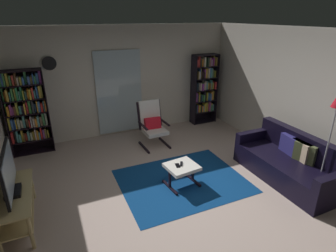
# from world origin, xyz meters

# --- Properties ---
(ground_plane) EXTENTS (7.02, 7.02, 0.00)m
(ground_plane) POSITION_xyz_m (0.00, 0.00, 0.00)
(ground_plane) COLOR #BCA499
(wall_back) EXTENTS (5.60, 0.06, 2.60)m
(wall_back) POSITION_xyz_m (0.00, 2.90, 1.30)
(wall_back) COLOR beige
(wall_back) RESTS_ON ground
(wall_right) EXTENTS (0.06, 6.00, 2.60)m
(wall_right) POSITION_xyz_m (2.70, 0.00, 1.30)
(wall_right) COLOR beige
(wall_right) RESTS_ON ground
(glass_door_panel) EXTENTS (1.10, 0.01, 2.00)m
(glass_door_panel) POSITION_xyz_m (-0.16, 2.83, 1.05)
(glass_door_panel) COLOR silver
(area_rug) EXTENTS (2.19, 1.75, 0.01)m
(area_rug) POSITION_xyz_m (0.25, 0.24, 0.00)
(area_rug) COLOR navy
(area_rug) RESTS_ON ground
(tv_stand) EXTENTS (0.46, 1.25, 0.52)m
(tv_stand) POSITION_xyz_m (-2.37, 0.22, 0.35)
(tv_stand) COLOR tan
(tv_stand) RESTS_ON ground
(television) EXTENTS (0.20, 1.01, 0.65)m
(television) POSITION_xyz_m (-2.37, 0.22, 0.84)
(television) COLOR black
(television) RESTS_ON tv_stand
(bookshelf_near_tv) EXTENTS (0.82, 0.30, 1.80)m
(bookshelf_near_tv) POSITION_xyz_m (-2.19, 2.61, 0.98)
(bookshelf_near_tv) COLOR black
(bookshelf_near_tv) RESTS_ON ground
(bookshelf_near_sofa) EXTENTS (0.68, 0.30, 1.85)m
(bookshelf_near_sofa) POSITION_xyz_m (2.12, 2.69, 0.99)
(bookshelf_near_sofa) COLOR black
(bookshelf_near_sofa) RESTS_ON ground
(leather_sofa) EXTENTS (0.84, 1.95, 0.83)m
(leather_sofa) POSITION_xyz_m (2.07, -0.45, 0.31)
(leather_sofa) COLOR black
(leather_sofa) RESTS_ON ground
(lounge_armchair) EXTENTS (0.58, 0.67, 1.02)m
(lounge_armchair) POSITION_xyz_m (0.31, 1.89, 0.53)
(lounge_armchair) COLOR black
(lounge_armchair) RESTS_ON ground
(ottoman) EXTENTS (0.57, 0.53, 0.39)m
(ottoman) POSITION_xyz_m (0.19, 0.15, 0.32)
(ottoman) COLOR white
(ottoman) RESTS_ON ground
(tv_remote) EXTENTS (0.11, 0.14, 0.02)m
(tv_remote) POSITION_xyz_m (0.19, 0.19, 0.40)
(tv_remote) COLOR black
(tv_remote) RESTS_ON ottoman
(cell_phone) EXTENTS (0.10, 0.15, 0.01)m
(cell_phone) POSITION_xyz_m (0.12, 0.17, 0.39)
(cell_phone) COLOR black
(cell_phone) RESTS_ON ottoman
(floor_lamp_by_sofa) EXTENTS (0.22, 0.22, 1.78)m
(floor_lamp_by_sofa) POSITION_xyz_m (2.20, -0.98, 1.44)
(floor_lamp_by_sofa) COLOR #A5A5AD
(floor_lamp_by_sofa) RESTS_ON ground
(wall_clock) EXTENTS (0.29, 0.03, 0.29)m
(wall_clock) POSITION_xyz_m (-1.61, 2.82, 1.85)
(wall_clock) COLOR silver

